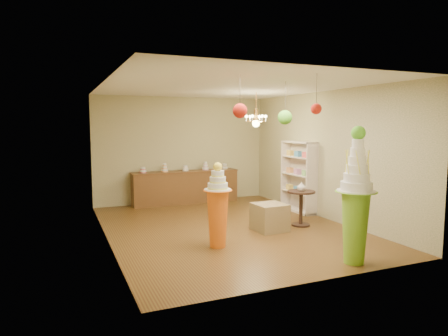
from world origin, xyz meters
name	(u,v)px	position (x,y,z in m)	size (l,w,h in m)	color
floor	(227,227)	(0.00, 0.00, 0.00)	(6.50, 6.50, 0.00)	#523516
ceiling	(227,87)	(0.00, 0.00, 3.00)	(6.50, 6.50, 0.00)	silver
wall_back	(182,150)	(0.00, 3.25, 1.50)	(5.00, 0.04, 3.00)	tan
wall_front	(320,177)	(0.00, -3.25, 1.50)	(5.00, 0.04, 3.00)	tan
wall_left	(105,163)	(-2.50, 0.00, 1.50)	(0.04, 6.50, 3.00)	tan
wall_right	(324,155)	(2.50, 0.00, 1.50)	(0.04, 6.50, 3.00)	tan
pedestal_green	(356,210)	(0.99, -2.85, 0.87)	(0.77, 0.77, 2.20)	#75B528
pedestal_orange	(218,212)	(-0.70, -1.19, 0.65)	(0.54, 0.54, 1.55)	orange
burlap_riser	(270,217)	(0.73, -0.58, 0.29)	(0.63, 0.63, 0.57)	olive
sideboard	(186,186)	(0.00, 2.97, 0.48)	(3.04, 0.54, 1.16)	brown
shelving_unit	(299,177)	(2.34, 0.80, 0.90)	(0.33, 1.20, 1.80)	beige
round_table	(301,203)	(1.57, -0.48, 0.50)	(0.72, 0.72, 0.78)	black
vase	(301,186)	(1.57, -0.48, 0.87)	(0.19, 0.19, 0.19)	beige
pom_red_left	(240,111)	(-0.63, -1.98, 2.43)	(0.23, 0.23, 0.68)	#3E382D
pom_green_mid	(285,117)	(0.54, -1.43, 2.35)	(0.26, 0.26, 0.78)	#3E382D
pom_red_right	(316,109)	(0.38, -2.59, 2.46)	(0.17, 0.17, 0.63)	#3E382D
chandelier	(256,121)	(1.15, 0.89, 2.30)	(0.70, 0.70, 0.85)	gold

